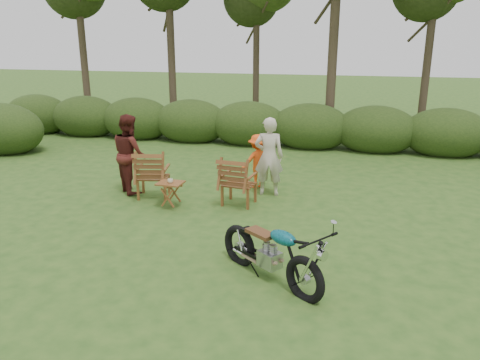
% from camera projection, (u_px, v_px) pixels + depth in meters
% --- Properties ---
extents(ground, '(80.00, 80.00, 0.00)m').
position_uv_depth(ground, '(239.00, 283.00, 6.63)').
color(ground, '#274C19').
rests_on(ground, ground).
extents(tree_line, '(22.52, 11.62, 8.14)m').
position_uv_depth(tree_line, '(334.00, 22.00, 14.42)').
color(tree_line, '#3C2F21').
rests_on(tree_line, ground).
extents(motorcycle, '(1.97, 1.71, 1.09)m').
position_uv_depth(motorcycle, '(269.00, 279.00, 6.76)').
color(motorcycle, '#0B8495').
rests_on(motorcycle, ground).
extents(lawn_chair_right, '(0.78, 0.78, 1.03)m').
position_uv_depth(lawn_chair_right, '(239.00, 204.00, 9.80)').
color(lawn_chair_right, brown).
rests_on(lawn_chair_right, ground).
extents(lawn_chair_left, '(0.88, 0.88, 1.06)m').
position_uv_depth(lawn_chair_left, '(154.00, 197.00, 10.25)').
color(lawn_chair_left, brown).
rests_on(lawn_chair_left, ground).
extents(side_table, '(0.54, 0.46, 0.54)m').
position_uv_depth(side_table, '(171.00, 195.00, 9.52)').
color(side_table, brown).
rests_on(side_table, ground).
extents(cup, '(0.15, 0.15, 0.09)m').
position_uv_depth(cup, '(170.00, 181.00, 9.39)').
color(cup, beige).
rests_on(cup, side_table).
extents(adult_a, '(0.68, 0.50, 1.73)m').
position_uv_depth(adult_a, '(268.00, 194.00, 10.41)').
color(adult_a, beige).
rests_on(adult_a, ground).
extents(adult_b, '(1.07, 1.07, 1.75)m').
position_uv_depth(adult_b, '(133.00, 191.00, 10.63)').
color(adult_b, '#4C1A15').
rests_on(adult_b, ground).
extents(child, '(0.93, 0.83, 1.25)m').
position_uv_depth(child, '(257.00, 187.00, 10.89)').
color(child, '#F45217').
rests_on(child, ground).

